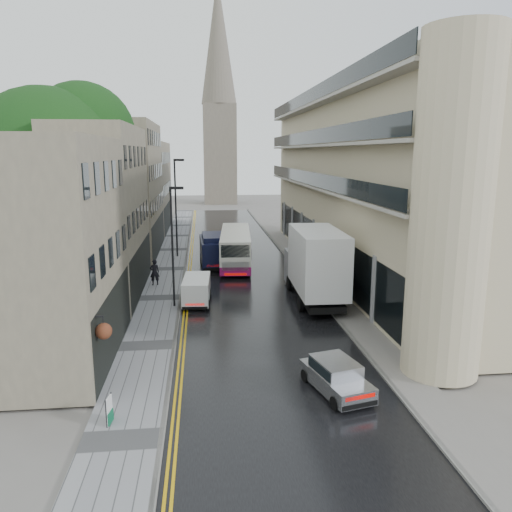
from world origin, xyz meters
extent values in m
plane|color=slate|center=(0.00, 0.00, 0.00)|extent=(200.00, 200.00, 0.00)
cube|color=black|center=(0.00, 27.50, 0.01)|extent=(9.00, 85.00, 0.02)
cube|color=gray|center=(-5.85, 27.50, 0.06)|extent=(2.70, 85.00, 0.12)
cube|color=slate|center=(5.40, 27.50, 0.06)|extent=(1.80, 85.00, 0.12)
imported|color=black|center=(-6.50, 22.47, 1.05)|extent=(0.76, 0.59, 1.85)
camera|label=1|loc=(-3.04, -12.69, 9.44)|focal=35.00mm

